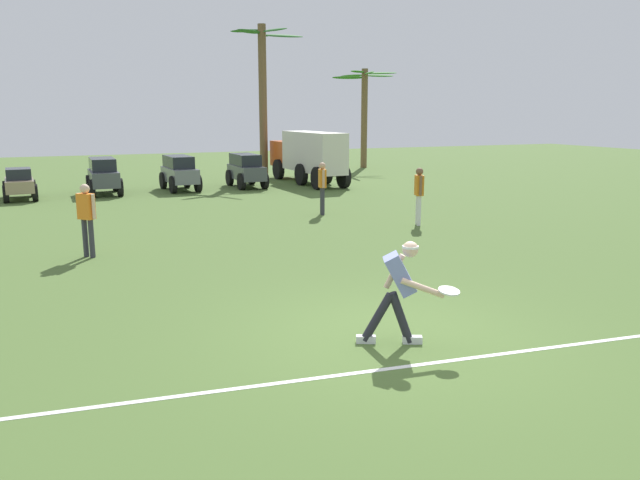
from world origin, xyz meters
name	(u,v)px	position (x,y,z in m)	size (l,w,h in m)	color
ground_plane	(389,335)	(0.00, 0.00, 0.00)	(80.00, 80.00, 0.00)	#4B672F
field_line_paint	(432,363)	(0.00, -1.09, 0.00)	(23.63, 0.08, 0.01)	white
frisbee_thrower	(399,286)	(-0.06, -0.32, 0.79)	(0.99, 0.73, 1.39)	#23232D
frisbee_in_flight	(449,291)	(0.43, -0.76, 0.79)	(0.32, 0.32, 0.07)	white
teammate_near_sideline	(322,183)	(3.19, 9.85, 0.94)	(0.28, 0.49, 1.56)	#33333D
teammate_midfield	(87,213)	(-3.58, 6.63, 0.94)	(0.38, 0.42, 1.56)	#33333D
teammate_deep	(419,191)	(4.89, 7.20, 0.94)	(0.31, 0.49, 1.56)	silver
parked_car_slot_a	(19,183)	(-5.34, 17.01, 0.56)	(1.21, 2.25, 1.10)	#998466
parked_car_slot_b	(103,175)	(-2.50, 17.37, 0.72)	(1.17, 2.41, 1.34)	#474C51
parked_car_slot_c	(179,172)	(0.34, 17.47, 0.72)	(1.28, 2.46, 1.34)	slate
parked_car_slot_d	(246,169)	(3.04, 17.47, 0.72)	(1.19, 2.42, 1.34)	#474C51
box_truck	(308,154)	(5.90, 17.80, 1.23)	(1.60, 5.95, 2.20)	#CC4C19
palm_tree_far_left	(263,92)	(4.96, 20.98, 3.91)	(3.40, 3.23, 6.91)	brown
palm_tree_left_of_centre	(364,107)	(11.57, 23.72, 3.28)	(3.34, 3.55, 5.29)	brown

